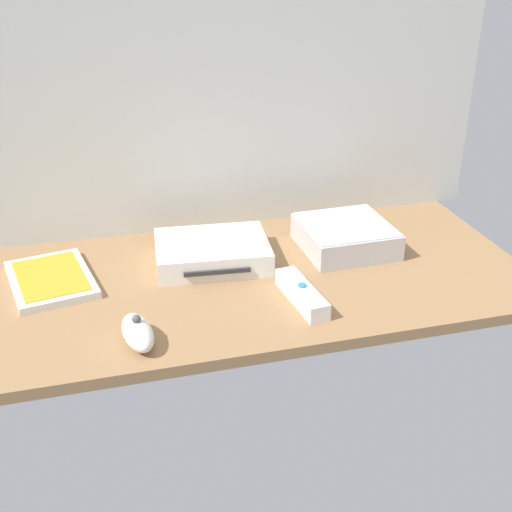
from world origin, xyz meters
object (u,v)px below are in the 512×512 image
at_px(game_console, 212,252).
at_px(game_case, 51,279).
at_px(remote_wand, 302,294).
at_px(remote_nunchuk, 138,332).
at_px(mini_computer, 346,236).

bearing_deg(game_console, game_case, -173.95).
bearing_deg(remote_wand, remote_nunchuk, -175.07).
height_order(game_case, remote_wand, remote_wand).
height_order(mini_computer, game_case, mini_computer).
distance_m(game_console, remote_nunchuk, 0.29).
relative_size(game_console, remote_nunchuk, 2.12).
xyz_separation_m(game_console, remote_wand, (0.12, -0.18, -0.01)).
height_order(remote_wand, remote_nunchuk, remote_nunchuk).
bearing_deg(mini_computer, remote_nunchuk, -151.88).
xyz_separation_m(game_console, mini_computer, (0.27, -0.01, 0.00)).
height_order(mini_computer, remote_wand, mini_computer).
distance_m(game_console, remote_wand, 0.22).
bearing_deg(remote_wand, mini_computer, 43.52).
bearing_deg(remote_nunchuk, remote_wand, 2.70).
bearing_deg(game_case, remote_nunchuk, -71.65).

